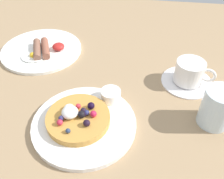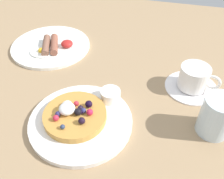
{
  "view_description": "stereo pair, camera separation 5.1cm",
  "coord_description": "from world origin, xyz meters",
  "px_view_note": "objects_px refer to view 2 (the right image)",
  "views": [
    {
      "loc": [
        0.11,
        -0.46,
        0.47
      ],
      "look_at": [
        0.05,
        0.01,
        0.04
      ],
      "focal_mm": 39.56,
      "sensor_mm": 36.0,
      "label": 1
    },
    {
      "loc": [
        0.16,
        -0.45,
        0.47
      ],
      "look_at": [
        0.05,
        0.01,
        0.04
      ],
      "focal_mm": 39.56,
      "sensor_mm": 36.0,
      "label": 2
    }
  ],
  "objects_px": {
    "pancake_plate": "(81,121)",
    "water_glass": "(217,116)",
    "breakfast_plate": "(51,46)",
    "coffee_saucer": "(191,87)",
    "coffee_cup": "(195,77)",
    "syrup_ramekin": "(111,94)"
  },
  "relations": [
    {
      "from": "syrup_ramekin",
      "to": "coffee_cup",
      "type": "bearing_deg",
      "value": 27.46
    },
    {
      "from": "breakfast_plate",
      "to": "water_glass",
      "type": "relative_size",
      "value": 2.7
    },
    {
      "from": "pancake_plate",
      "to": "breakfast_plate",
      "type": "xyz_separation_m",
      "value": [
        -0.21,
        0.3,
        -0.0
      ]
    },
    {
      "from": "syrup_ramekin",
      "to": "breakfast_plate",
      "type": "relative_size",
      "value": 0.2
    },
    {
      "from": "coffee_cup",
      "to": "coffee_saucer",
      "type": "bearing_deg",
      "value": 163.57
    },
    {
      "from": "coffee_cup",
      "to": "water_glass",
      "type": "xyz_separation_m",
      "value": [
        0.05,
        -0.14,
        0.01
      ]
    },
    {
      "from": "coffee_saucer",
      "to": "coffee_cup",
      "type": "xyz_separation_m",
      "value": [
        0.0,
        -0.0,
        0.04
      ]
    },
    {
      "from": "pancake_plate",
      "to": "water_glass",
      "type": "xyz_separation_m",
      "value": [
        0.31,
        0.06,
        0.04
      ]
    },
    {
      "from": "coffee_saucer",
      "to": "syrup_ramekin",
      "type": "bearing_deg",
      "value": -152.25
    },
    {
      "from": "pancake_plate",
      "to": "coffee_saucer",
      "type": "distance_m",
      "value": 0.33
    },
    {
      "from": "pancake_plate",
      "to": "breakfast_plate",
      "type": "bearing_deg",
      "value": 125.95
    },
    {
      "from": "pancake_plate",
      "to": "coffee_saucer",
      "type": "xyz_separation_m",
      "value": [
        0.26,
        0.2,
        -0.0
      ]
    },
    {
      "from": "coffee_saucer",
      "to": "water_glass",
      "type": "relative_size",
      "value": 1.48
    },
    {
      "from": "breakfast_plate",
      "to": "water_glass",
      "type": "xyz_separation_m",
      "value": [
        0.52,
        -0.24,
        0.04
      ]
    },
    {
      "from": "pancake_plate",
      "to": "coffee_saucer",
      "type": "bearing_deg",
      "value": 37.55
    },
    {
      "from": "pancake_plate",
      "to": "coffee_cup",
      "type": "xyz_separation_m",
      "value": [
        0.26,
        0.2,
        0.03
      ]
    },
    {
      "from": "pancake_plate",
      "to": "water_glass",
      "type": "relative_size",
      "value": 2.53
    },
    {
      "from": "coffee_saucer",
      "to": "water_glass",
      "type": "distance_m",
      "value": 0.16
    },
    {
      "from": "breakfast_plate",
      "to": "water_glass",
      "type": "bearing_deg",
      "value": -24.69
    },
    {
      "from": "syrup_ramekin",
      "to": "breakfast_plate",
      "type": "bearing_deg",
      "value": 142.35
    },
    {
      "from": "pancake_plate",
      "to": "breakfast_plate",
      "type": "distance_m",
      "value": 0.37
    },
    {
      "from": "coffee_cup",
      "to": "water_glass",
      "type": "distance_m",
      "value": 0.15
    }
  ]
}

